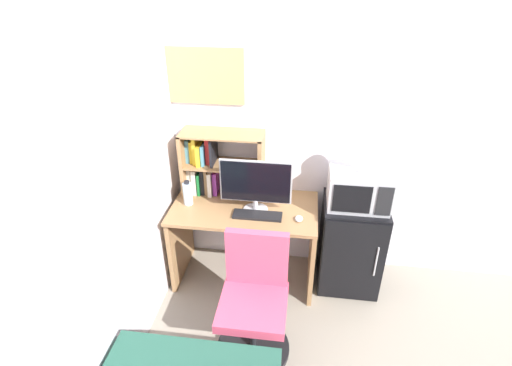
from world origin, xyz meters
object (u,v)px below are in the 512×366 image
hutch_bookshelf (212,163)px  desk_fan (367,150)px  wall_corkboard (200,76)px  keyboard (257,215)px  microwave (359,188)px  desk_chair (254,305)px  water_bottle (188,193)px  mini_fridge (350,244)px  computer_mouse (299,219)px  monitor (256,184)px

hutch_bookshelf → desk_fan: desk_fan is taller
desk_fan → wall_corkboard: size_ratio=0.43×
keyboard → wall_corkboard: wall_corkboard is taller
microwave → desk_chair: 1.19m
water_bottle → wall_corkboard: 0.94m
mini_fridge → desk_fan: 0.88m
hutch_bookshelf → desk_chair: bearing=-62.0°
computer_mouse → microwave: microwave is taller
computer_mouse → desk_chair: size_ratio=0.09×
hutch_bookshelf → monitor: 0.47m
desk_fan → desk_chair: 1.39m
water_bottle → microwave: size_ratio=0.46×
water_bottle → monitor: bearing=-2.8°
hutch_bookshelf → wall_corkboard: bearing=126.9°
mini_fridge → desk_fan: size_ratio=2.69×
hutch_bookshelf → mini_fridge: bearing=-6.8°
water_bottle → wall_corkboard: size_ratio=0.31×
mini_fridge → wall_corkboard: 1.86m
monitor → desk_chair: size_ratio=0.62×
water_bottle → microwave: bearing=3.2°
desk_chair → microwave: bearing=46.8°
microwave → desk_fan: 0.33m
microwave → desk_fan: bearing=-17.5°
monitor → microwave: bearing=7.3°
keyboard → water_bottle: size_ratio=1.81×
keyboard → desk_chair: 0.69m
water_bottle → desk_chair: size_ratio=0.23×
desk_fan → water_bottle: bearing=-177.1°
water_bottle → desk_fan: desk_fan is taller
computer_mouse → water_bottle: 0.93m
keyboard → microwave: (0.77, 0.18, 0.20)m
computer_mouse → desk_fan: bearing=21.7°
keyboard → computer_mouse: bearing=-1.5°
monitor → computer_mouse: (0.35, -0.09, -0.23)m
mini_fridge → desk_chair: 1.05m
computer_mouse → microwave: (0.45, 0.19, 0.20)m
mini_fridge → wall_corkboard: size_ratio=1.16×
monitor → desk_fan: size_ratio=1.88×
mini_fridge → desk_chair: desk_chair is taller
keyboard → desk_chair: bearing=-84.6°
computer_mouse → desk_fan: desk_fan is taller
wall_corkboard → microwave: bearing=-11.1°
water_bottle → wall_corkboard: wall_corkboard is taller
desk_fan → wall_corkboard: bearing=168.8°
wall_corkboard → monitor: bearing=-36.2°
microwave → wall_corkboard: (-1.28, 0.25, 0.76)m
keyboard → mini_fridge: bearing=13.1°
keyboard → water_bottle: water_bottle is taller
hutch_bookshelf → keyboard: bearing=-37.1°
hutch_bookshelf → keyboard: hutch_bookshelf is taller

